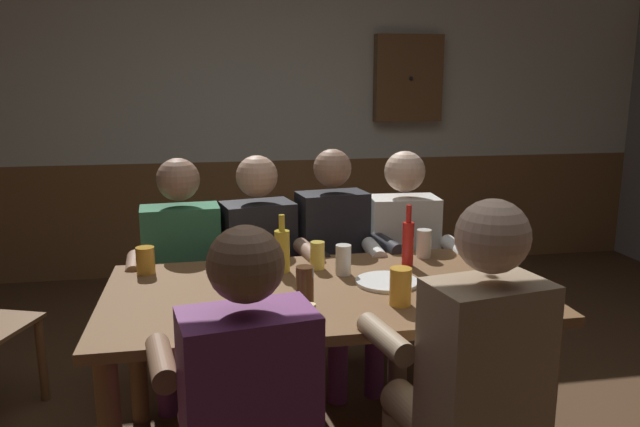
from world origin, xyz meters
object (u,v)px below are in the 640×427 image
object	(u,v)px
condiment_caddy	(238,320)
pint_glass_3	(146,260)
bottle_2	(408,242)
pint_glass_1	(318,255)
bottle_0	(484,278)
pint_glass_4	(343,260)
pint_glass_7	(305,287)
person_3	(406,252)
wall_dart_cabinet	(408,78)
person_2	(337,256)
dining_table	(322,311)
person_1	(262,260)
pint_glass_6	(424,243)
table_candle	(311,315)
pint_glass_0	(255,285)
person_5	(469,372)
bottle_1	(282,250)
person_0	(183,265)
pint_glass_2	(400,287)
plate_0	(387,282)
person_4	(244,399)
plate_1	(234,268)
pint_glass_5	(476,249)

from	to	relation	value
condiment_caddy	pint_glass_3	size ratio (longest dim) A/B	1.16
condiment_caddy	bottle_2	world-z (taller)	bottle_2
pint_glass_3	pint_glass_1	bearing A→B (deg)	-4.98
bottle_2	pint_glass_1	xyz separation A→B (m)	(-0.42, 0.03, -0.05)
bottle_0	pint_glass_4	bearing A→B (deg)	140.06
condiment_caddy	pint_glass_7	size ratio (longest dim) A/B	0.89
person_3	wall_dart_cabinet	size ratio (longest dim) A/B	1.74
pint_glass_1	person_2	bearing A→B (deg)	66.95
pint_glass_1	pint_glass_3	world-z (taller)	pint_glass_1
dining_table	condiment_caddy	distance (m)	0.52
person_1	bottle_0	distance (m)	1.24
person_2	pint_glass_6	xyz separation A→B (m)	(0.36, -0.34, 0.14)
person_3	dining_table	bearing A→B (deg)	53.41
dining_table	pint_glass_3	world-z (taller)	pint_glass_3
table_candle	pint_glass_0	world-z (taller)	pint_glass_0
pint_glass_6	person_5	bearing A→B (deg)	-102.00
bottle_1	pint_glass_0	xyz separation A→B (m)	(-0.15, -0.31, -0.05)
condiment_caddy	bottle_0	bearing A→B (deg)	6.79
pint_glass_4	person_2	bearing A→B (deg)	80.90
person_0	pint_glass_7	bearing A→B (deg)	114.27
bottle_1	pint_glass_2	xyz separation A→B (m)	(0.39, -0.49, -0.03)
person_5	pint_glass_3	size ratio (longest dim) A/B	10.46
dining_table	bottle_1	distance (m)	0.35
bottle_2	person_5	bearing A→B (deg)	-96.35
person_1	bottle_2	distance (m)	0.81
plate_0	person_0	bearing A→B (deg)	141.42
bottle_0	person_4	bearing A→B (deg)	-154.02
plate_1	pint_glass_0	xyz separation A→B (m)	(0.07, -0.38, 0.04)
person_0	pint_glass_6	distance (m)	1.22
bottle_0	pint_glass_3	size ratio (longest dim) A/B	1.74
pint_glass_7	condiment_caddy	bearing A→B (deg)	-149.26
condiment_caddy	pint_glass_0	bearing A→B (deg)	74.39
bottle_2	wall_dart_cabinet	xyz separation A→B (m)	(0.75, 2.35, 0.73)
person_2	plate_1	xyz separation A→B (m)	(-0.56, -0.38, 0.08)
person_4	bottle_2	size ratio (longest dim) A/B	4.24
bottle_1	pint_glass_6	size ratio (longest dim) A/B	1.92
bottle_2	pint_glass_5	bearing A→B (deg)	5.79
person_4	wall_dart_cabinet	world-z (taller)	wall_dart_cabinet
dining_table	person_3	size ratio (longest dim) A/B	1.46
person_3	person_4	size ratio (longest dim) A/B	1.00
condiment_caddy	plate_1	size ratio (longest dim) A/B	0.55
bottle_0	pint_glass_2	size ratio (longest dim) A/B	1.43
person_0	pint_glass_3	bearing A→B (deg)	64.81
plate_1	condiment_caddy	bearing A→B (deg)	-91.26
bottle_1	pint_glass_3	bearing A→B (deg)	172.22
bottle_0	person_3	bearing A→B (deg)	90.43
person_2	person_0	bearing A→B (deg)	-8.91
plate_0	pint_glass_2	xyz separation A→B (m)	(-0.02, -0.25, 0.07)
dining_table	pint_glass_0	distance (m)	0.33
pint_glass_4	pint_glass_5	world-z (taller)	pint_glass_4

